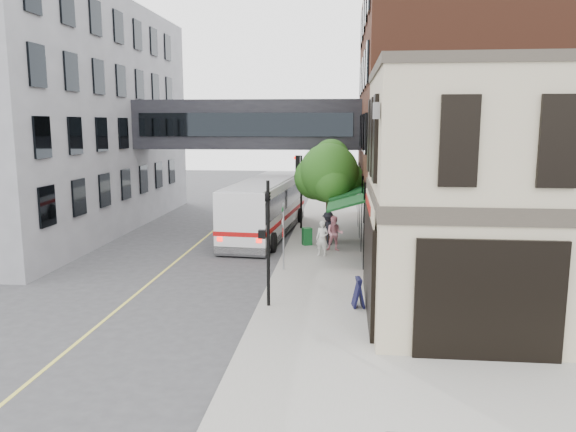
% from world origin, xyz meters
% --- Properties ---
extents(ground, '(120.00, 120.00, 0.00)m').
position_xyz_m(ground, '(0.00, 0.00, 0.00)').
color(ground, '#38383A').
rests_on(ground, ground).
extents(sidewalk_main, '(4.00, 60.00, 0.15)m').
position_xyz_m(sidewalk_main, '(2.00, 14.00, 0.07)').
color(sidewalk_main, gray).
rests_on(sidewalk_main, ground).
extents(corner_building, '(10.19, 8.12, 8.45)m').
position_xyz_m(corner_building, '(8.97, 2.00, 4.21)').
color(corner_building, '#B7AE8C').
rests_on(corner_building, ground).
extents(brick_building, '(13.76, 18.00, 14.00)m').
position_xyz_m(brick_building, '(9.98, 15.00, 6.99)').
color(brick_building, '#4D2518').
rests_on(brick_building, ground).
extents(opposite_building, '(14.00, 24.00, 14.00)m').
position_xyz_m(opposite_building, '(-17.00, 16.00, 7.00)').
color(opposite_building, slate).
rests_on(opposite_building, ground).
extents(skyway_bridge, '(14.00, 3.18, 3.00)m').
position_xyz_m(skyway_bridge, '(-3.00, 18.00, 6.50)').
color(skyway_bridge, black).
rests_on(skyway_bridge, ground).
extents(traffic_signal_near, '(0.44, 0.22, 4.60)m').
position_xyz_m(traffic_signal_near, '(0.37, 2.00, 2.98)').
color(traffic_signal_near, black).
rests_on(traffic_signal_near, sidewalk_main).
extents(traffic_signal_far, '(0.53, 0.28, 4.50)m').
position_xyz_m(traffic_signal_far, '(0.26, 17.00, 3.34)').
color(traffic_signal_far, black).
rests_on(traffic_signal_far, sidewalk_main).
extents(street_sign_pole, '(0.08, 0.75, 3.00)m').
position_xyz_m(street_sign_pole, '(0.39, 7.00, 1.93)').
color(street_sign_pole, gray).
rests_on(street_sign_pole, sidewalk_main).
extents(street_tree, '(3.80, 3.20, 5.60)m').
position_xyz_m(street_tree, '(2.19, 13.22, 3.91)').
color(street_tree, '#382619').
rests_on(street_tree, sidewalk_main).
extents(lane_marking, '(0.12, 40.00, 0.01)m').
position_xyz_m(lane_marking, '(-5.00, 10.00, 0.01)').
color(lane_marking, '#D8CC4C').
rests_on(lane_marking, ground).
extents(bus, '(3.71, 12.25, 3.25)m').
position_xyz_m(bus, '(-1.55, 15.39, 1.82)').
color(bus, white).
rests_on(bus, ground).
extents(pedestrian_a, '(0.72, 0.58, 1.73)m').
position_xyz_m(pedestrian_a, '(2.00, 9.81, 1.01)').
color(pedestrian_a, white).
rests_on(pedestrian_a, sidewalk_main).
extents(pedestrian_b, '(0.88, 0.69, 1.79)m').
position_xyz_m(pedestrian_b, '(2.59, 10.95, 1.05)').
color(pedestrian_b, pink).
rests_on(pedestrian_b, sidewalk_main).
extents(pedestrian_c, '(1.34, 1.19, 1.80)m').
position_xyz_m(pedestrian_c, '(2.22, 12.33, 1.05)').
color(pedestrian_c, black).
rests_on(pedestrian_c, sidewalk_main).
extents(newspaper_box, '(0.59, 0.56, 0.93)m').
position_xyz_m(newspaper_box, '(1.09, 12.18, 0.62)').
color(newspaper_box, '#135523').
rests_on(newspaper_box, sidewalk_main).
extents(sandwich_board, '(0.46, 0.64, 1.06)m').
position_xyz_m(sandwich_board, '(3.60, 2.17, 0.68)').
color(sandwich_board, black).
rests_on(sandwich_board, sidewalk_main).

